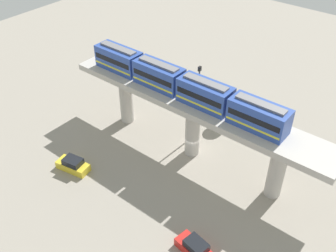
% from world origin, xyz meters
% --- Properties ---
extents(ground_plane, '(120.00, 120.00, 0.00)m').
position_xyz_m(ground_plane, '(0.00, 0.00, 0.00)').
color(ground_plane, gray).
extents(viaduct, '(5.20, 35.80, 8.20)m').
position_xyz_m(viaduct, '(0.00, 0.00, 6.37)').
color(viaduct, '#B7B2AA').
rests_on(viaduct, ground).
extents(train, '(2.64, 27.45, 3.24)m').
position_xyz_m(train, '(0.00, -2.02, 9.73)').
color(train, '#2D4CA5').
rests_on(train, viaduct).
extents(parked_car_red, '(2.47, 4.44, 1.76)m').
position_xyz_m(parked_car_red, '(12.28, 9.32, 0.74)').
color(parked_car_red, red).
rests_on(parked_car_red, ground).
extents(parked_car_yellow, '(2.56, 4.46, 1.76)m').
position_xyz_m(parked_car_yellow, '(11.92, -9.69, 0.74)').
color(parked_car_yellow, yellow).
rests_on(parked_car_yellow, ground).
extents(tree_near_viaduct, '(2.47, 2.47, 4.79)m').
position_xyz_m(tree_near_viaduct, '(-8.43, -0.01, 3.50)').
color(tree_near_viaduct, brown).
rests_on(tree_near_viaduct, ground).
extents(signal_post, '(0.44, 0.28, 10.80)m').
position_xyz_m(signal_post, '(-3.40, -1.71, 5.93)').
color(signal_post, '#4C4C51').
rests_on(signal_post, ground).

